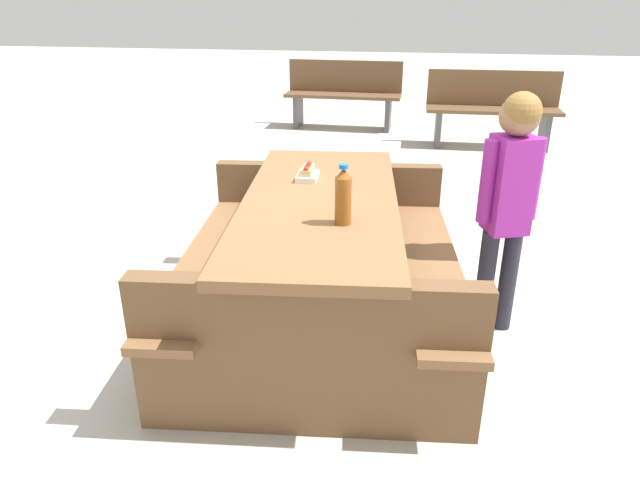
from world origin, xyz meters
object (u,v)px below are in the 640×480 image
(hotdog_tray, at_px, (308,173))
(park_bench_mid, at_px, (344,93))
(soda_bottle, at_px, (343,196))
(child_in_coat, at_px, (510,186))
(park_bench_near, at_px, (492,107))
(picnic_table, at_px, (320,254))

(hotdog_tray, relative_size, park_bench_mid, 0.12)
(soda_bottle, xyz_separation_m, park_bench_mid, (5.26, 0.65, -0.43))
(soda_bottle, bearing_deg, child_in_coat, -59.08)
(soda_bottle, xyz_separation_m, child_in_coat, (0.46, -0.77, -0.06))
(soda_bottle, xyz_separation_m, park_bench_near, (4.55, -1.17, -0.43))
(soda_bottle, relative_size, park_bench_near, 0.18)
(hotdog_tray, xyz_separation_m, child_in_coat, (-0.15, -1.04, 0.03))
(hotdog_tray, bearing_deg, picnic_table, -158.75)
(hotdog_tray, bearing_deg, soda_bottle, -156.15)
(soda_bottle, distance_m, child_in_coat, 0.90)
(park_bench_mid, bearing_deg, picnic_table, -174.28)
(picnic_table, bearing_deg, child_in_coat, -80.61)
(park_bench_mid, bearing_deg, hotdog_tray, -175.36)
(picnic_table, distance_m, soda_bottle, 0.55)
(hotdog_tray, xyz_separation_m, park_bench_mid, (4.65, 0.38, -0.33))
(picnic_table, height_order, park_bench_near, park_bench_near)
(picnic_table, xyz_separation_m, park_bench_mid, (4.95, 0.50, 0.00))
(child_in_coat, xyz_separation_m, park_bench_mid, (4.80, 1.42, -0.36))
(hotdog_tray, distance_m, child_in_coat, 1.05)
(child_in_coat, xyz_separation_m, park_bench_near, (4.09, -0.40, -0.36))
(picnic_table, xyz_separation_m, soda_bottle, (-0.31, -0.15, 0.43))
(soda_bottle, relative_size, park_bench_mid, 0.18)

